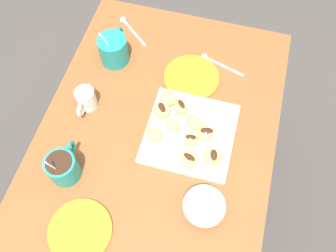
{
  "coord_description": "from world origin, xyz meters",
  "views": [
    {
      "loc": [
        -0.47,
        -0.16,
        1.66
      ],
      "look_at": [
        0.0,
        -0.03,
        0.73
      ],
      "focal_mm": 37.44,
      "sensor_mm": 36.0,
      "label": 1
    }
  ],
  "objects": [
    {
      "name": "ground_plane",
      "position": [
        0.0,
        0.0,
        0.0
      ],
      "size": [
        8.0,
        8.0,
        0.0
      ],
      "primitive_type": "plane",
      "color": "#423D38"
    },
    {
      "name": "dining_table",
      "position": [
        0.0,
        0.0,
        0.56
      ],
      "size": [
        0.95,
        0.71,
        0.71
      ],
      "color": "brown",
      "rests_on": "ground_plane"
    },
    {
      "name": "pastry_plate_square",
      "position": [
        0.0,
        -0.1,
        0.71
      ],
      "size": [
        0.26,
        0.26,
        0.02
      ],
      "primitive_type": "cube",
      "color": "white",
      "rests_on": "dining_table"
    },
    {
      "name": "coffee_mug_teal_left",
      "position": [
        -0.21,
        0.21,
        0.75
      ],
      "size": [
        0.12,
        0.09,
        0.13
      ],
      "color": "teal",
      "rests_on": "dining_table"
    },
    {
      "name": "coffee_mug_teal_right",
      "position": [
        0.22,
        0.21,
        0.76
      ],
      "size": [
        0.14,
        0.09,
        0.15
      ],
      "color": "teal",
      "rests_on": "dining_table"
    },
    {
      "name": "cream_pitcher_white",
      "position": [
        0.02,
        0.24,
        0.74
      ],
      "size": [
        0.1,
        0.06,
        0.07
      ],
      "color": "white",
      "rests_on": "dining_table"
    },
    {
      "name": "ice_cream_bowl",
      "position": [
        -0.21,
        -0.19,
        0.74
      ],
      "size": [
        0.12,
        0.12,
        0.09
      ],
      "color": "white",
      "rests_on": "dining_table"
    },
    {
      "name": "saucer_orange_left",
      "position": [
        0.2,
        -0.06,
        0.71
      ],
      "size": [
        0.18,
        0.18,
        0.01
      ],
      "primitive_type": "cylinder",
      "color": "orange",
      "rests_on": "dining_table"
    },
    {
      "name": "saucer_orange_right",
      "position": [
        -0.35,
        0.12,
        0.71
      ],
      "size": [
        0.17,
        0.17,
        0.01
      ],
      "primitive_type": "cylinder",
      "color": "orange",
      "rests_on": "dining_table"
    },
    {
      "name": "loose_spoon_near_saucer",
      "position": [
        0.36,
        0.21,
        0.71
      ],
      "size": [
        0.11,
        0.13,
        0.01
      ],
      "color": "silver",
      "rests_on": "dining_table"
    },
    {
      "name": "loose_spoon_by_plate",
      "position": [
        0.28,
        -0.12,
        0.71
      ],
      "size": [
        0.06,
        0.15,
        0.01
      ],
      "color": "silver",
      "rests_on": "dining_table"
    },
    {
      "name": "beignet_0",
      "position": [
        0.03,
        -0.1,
        0.74
      ],
      "size": [
        0.07,
        0.07,
        0.04
      ],
      "primitive_type": "ellipsoid",
      "rotation": [
        0.0,
        0.0,
        0.77
      ],
      "color": "#E5B260",
      "rests_on": "pastry_plate_square"
    },
    {
      "name": "beignet_1",
      "position": [
        -0.03,
        -0.11,
        0.74
      ],
      "size": [
        0.05,
        0.05,
        0.03
      ],
      "primitive_type": "ellipsoid",
      "rotation": [
        0.0,
        0.0,
        1.42
      ],
      "color": "#E5B260",
      "rests_on": "pastry_plate_square"
    },
    {
      "name": "chocolate_drizzle_1",
      "position": [
        -0.03,
        -0.11,
        0.75
      ],
      "size": [
        0.02,
        0.03,
        0.0
      ],
      "primitive_type": "ellipsoid",
      "rotation": [
        0.0,
        0.0,
        1.71
      ],
      "color": "#381E11",
      "rests_on": "beignet_1"
    },
    {
      "name": "beignet_2",
      "position": [
        0.06,
        -0.05,
        0.74
      ],
      "size": [
        0.06,
        0.06,
        0.04
      ],
      "primitive_type": "ellipsoid",
      "rotation": [
        0.0,
        0.0,
        0.92
      ],
      "color": "#E5B260",
      "rests_on": "pastry_plate_square"
    },
    {
      "name": "chocolate_drizzle_2",
      "position": [
        0.06,
        -0.05,
        0.76
      ],
      "size": [
        0.04,
        0.03,
        0.0
      ],
      "primitive_type": "ellipsoid",
      "rotation": [
        0.0,
        0.0,
        0.73
      ],
      "color": "#381E11",
      "rests_on": "beignet_2"
    },
    {
      "name": "beignet_3",
      "position": [
        -0.0,
        -0.04,
        0.74
      ],
      "size": [
        0.06,
        0.06,
        0.03
      ],
      "primitive_type": "ellipsoid",
      "rotation": [
        0.0,
        0.0,
        2.7
      ],
      "color": "#E5B260",
      "rests_on": "pastry_plate_square"
    },
    {
      "name": "beignet_4",
      "position": [
        -0.0,
        -0.15,
        0.74
      ],
      "size": [
        0.06,
        0.06,
        0.03
      ],
      "primitive_type": "ellipsoid",
      "rotation": [
        0.0,
        0.0,
        4.65
      ],
      "color": "#E5B260",
      "rests_on": "pastry_plate_square"
    },
    {
      "name": "chocolate_drizzle_4",
      "position": [
        -0.0,
        -0.15,
        0.76
      ],
      "size": [
        0.03,
        0.04,
        0.0
      ],
      "primitive_type": "ellipsoid",
      "rotation": [
        0.0,
        0.0,
        4.89
      ],
      "color": "#381E11",
      "rests_on": "beignet_4"
    },
    {
      "name": "beignet_5",
      "position": [
        -0.04,
        -0.0,
        0.74
      ],
      "size": [
        0.06,
        0.06,
        0.04
      ],
      "primitive_type": "ellipsoid",
      "rotation": [
        0.0,
        0.0,
        2.01
      ],
      "color": "#E5B260",
      "rests_on": "pastry_plate_square"
    },
    {
      "name": "beignet_6",
      "position": [
        -0.07,
        -0.18,
        0.74
      ],
      "size": [
        0.06,
        0.06,
        0.03
      ],
      "primitive_type": "ellipsoid",
      "rotation": [
        0.0,
        0.0,
        3.39
      ],
      "color": "#E5B260",
      "rests_on": "pastry_plate_square"
    },
    {
      "name": "chocolate_drizzle_6",
      "position": [
        -0.07,
        -0.18,
        0.76
      ],
      "size": [
        0.04,
        0.03,
        0.0
      ],
      "primitive_type": "ellipsoid",
      "rotation": [
        0.0,
        0.0,
        3.4
      ],
      "color": "#381E11",
      "rests_on": "beignet_6"
    },
    {
      "name": "beignet_7",
      "position": [
        0.09,
        -0.01,
        0.74
      ],
      "size": [
        0.07,
        0.07,
        0.04
      ],
      "primitive_type": "ellipsoid",
      "rotation": [
        0.0,
        0.0,
        0.91
      ],
      "color": "#E5B260",
      "rests_on": "pastry_plate_square"
    },
    {
      "name": "beignet_8",
      "position": [
        -0.09,
        -0.12,
        0.74
      ],
      "size": [
        0.07,
        0.07,
        0.03
      ],
      "primitive_type": "ellipsoid",
      "rotation": [
        0.0,
        0.0,
        4.28
      ],
      "color": "#E5B260",
      "rests_on": "pastry_plate_square"
    },
    {
      "name": "chocolate_drizzle_8",
      "position": [
        -0.09,
        -0.12,
        0.75
      ],
      "size": [
        0.03,
        0.04,
        0.0
      ],
      "primitive_type": "ellipsoid",
      "rotation": [
        0.0,
        0.0,
        4.35
      ],
      "color": "#381E11",
      "rests_on": "beignet_8"
    },
    {
      "name": "beignet_9",
      "position": [
        0.04,
        -0.0,
        0.74
      ],
      "size": [
        0.07,
        0.07,
        0.04
      ],
      "primitive_type": "ellipsoid",
      "rotation": [
        0.0,
        0.0,
        3.47
      ],
      "color": "#E5B260",
      "rests_on": "pastry_plate_square"
    },
    {
      "name": "chocolate_drizzle_9",
      "position": [
        0.04,
        -0.0,
        0.76
      ],
      "size": [
        0.04,
        0.04,
        0.0
      ],
      "primitive_type": "ellipsoid",
      "rotation": [
        0.0,
        0.0,
        3.79
      ],
      "color": "#381E11",
      "rests_on": "beignet_9"
    }
  ]
}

